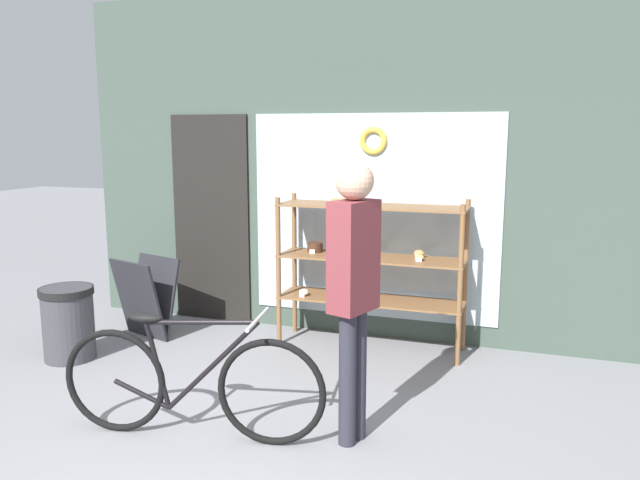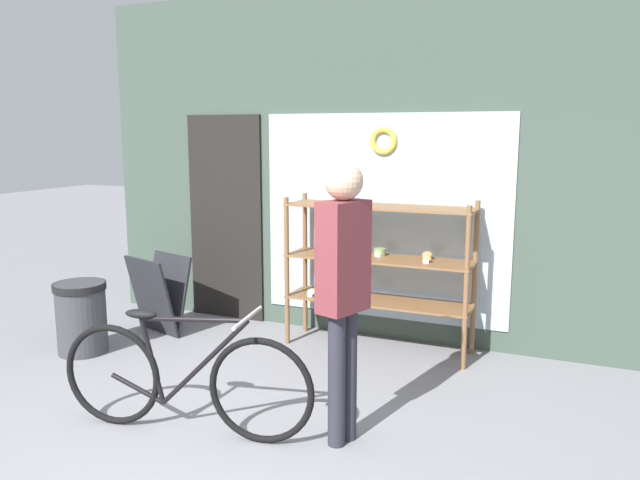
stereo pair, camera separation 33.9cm
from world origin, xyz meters
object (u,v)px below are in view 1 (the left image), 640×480
(bicycle, at_px, (190,383))
(trash_bin, at_px, (68,320))
(sandwich_board, at_px, (146,298))
(display_case, at_px, (368,258))
(pedestrian, at_px, (354,279))

(bicycle, relative_size, trash_bin, 2.72)
(sandwich_board, relative_size, trash_bin, 1.19)
(display_case, height_order, trash_bin, display_case)
(sandwich_board, bearing_deg, display_case, 28.59)
(display_case, xyz_separation_m, trash_bin, (-2.34, -1.13, -0.48))
(display_case, bearing_deg, bicycle, -106.97)
(pedestrian, xyz_separation_m, trash_bin, (-2.70, 0.60, -0.71))
(display_case, relative_size, trash_bin, 2.63)
(display_case, relative_size, pedestrian, 0.94)
(bicycle, xyz_separation_m, sandwich_board, (-1.43, 1.62, 0.01))
(pedestrian, height_order, trash_bin, pedestrian)
(pedestrian, bearing_deg, bicycle, -54.01)
(bicycle, xyz_separation_m, trash_bin, (-1.72, 0.90, -0.03))
(sandwich_board, bearing_deg, bicycle, -31.13)
(bicycle, xyz_separation_m, pedestrian, (0.98, 0.30, 0.68))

